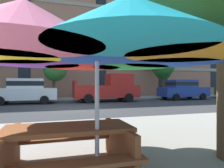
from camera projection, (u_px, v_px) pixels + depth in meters
ground_plane at (76, 108)px, 11.58m from camera, size 120.00×120.00×0.00m
sidewalk_far at (67, 99)px, 18.07m from camera, size 56.00×3.60×0.12m
apartment_building at (61, 20)px, 25.90m from camera, size 44.79×12.08×19.20m
sedan_white at (25, 90)px, 14.19m from camera, size 4.40×1.98×1.78m
pickup_red at (109, 89)px, 16.02m from camera, size 5.10×2.12×2.20m
sedan_blue at (183, 89)px, 18.09m from camera, size 4.40×1.98×1.78m
street_tree_middle at (55, 67)px, 17.81m from camera, size 2.18×2.15×4.20m
street_tree_right at (163, 68)px, 21.20m from camera, size 2.59×2.52×4.46m
patio_umbrella at (97, 45)px, 2.73m from camera, size 3.73×3.73×2.19m
picnic_table at (69, 146)px, 2.91m from camera, size 1.82×1.54×0.77m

